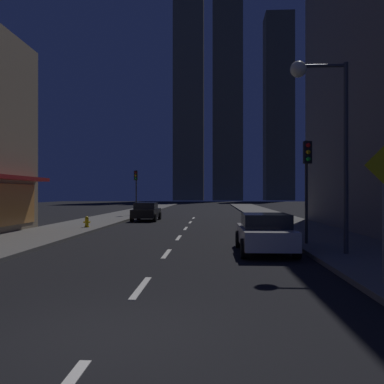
{
  "coord_description": "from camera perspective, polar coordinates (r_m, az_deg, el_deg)",
  "views": [
    {
      "loc": [
        1.66,
        -6.1,
        2.21
      ],
      "look_at": [
        0.0,
        26.54,
        2.29
      ],
      "focal_mm": 37.61,
      "sensor_mm": 36.0,
      "label": 1
    }
  ],
  "objects": [
    {
      "name": "skyscraper_distant_mid",
      "position": [
        124.05,
        5.04,
        14.17
      ],
      "size": [
        8.84,
        6.57,
        65.78
      ],
      "primitive_type": "cube",
      "color": "brown",
      "rests_on": "ground"
    },
    {
      "name": "ground_plane",
      "position": [
        38.2,
        0.42,
        -3.54
      ],
      "size": [
        78.0,
        136.0,
        0.1
      ],
      "primitive_type": "cube",
      "color": "black"
    },
    {
      "name": "sidewalk_left",
      "position": [
        39.13,
        -9.9,
        -3.27
      ],
      "size": [
        4.0,
        76.0,
        0.15
      ],
      "primitive_type": "cube",
      "color": "#605E59",
      "rests_on": "ground"
    },
    {
      "name": "skyscraper_distant_tall",
      "position": [
        124.28,
        -0.46,
        14.62
      ],
      "size": [
        8.86,
        8.36,
        67.77
      ],
      "primitive_type": "cube",
      "color": "#635E4A",
      "rests_on": "ground"
    },
    {
      "name": "pedestrian_crossing_sign",
      "position": [
        10.21,
        25.6,
        -1.21
      ],
      "size": [
        0.91,
        0.08,
        3.15
      ],
      "color": "slate",
      "rests_on": "sidewalk_right"
    },
    {
      "name": "fire_hydrant_far_left",
      "position": [
        25.07,
        -14.69,
        -4.15
      ],
      "size": [
        0.42,
        0.3,
        0.65
      ],
      "color": "gold",
      "rests_on": "sidewalk_left"
    },
    {
      "name": "lane_marking_center",
      "position": [
        19.89,
        -1.91,
        -6.5
      ],
      "size": [
        0.16,
        33.4,
        0.01
      ],
      "color": "silver",
      "rests_on": "ground"
    },
    {
      "name": "traffic_light_far_left",
      "position": [
        37.98,
        -7.96,
        1.34
      ],
      "size": [
        0.32,
        0.48,
        4.2
      ],
      "color": "#2D2D2D",
      "rests_on": "sidewalk_left"
    },
    {
      "name": "car_parked_far",
      "position": [
        32.19,
        -6.5,
        -2.76
      ],
      "size": [
        1.98,
        4.24,
        1.45
      ],
      "color": "black",
      "rests_on": "ground"
    },
    {
      "name": "car_parked_near",
      "position": [
        15.13,
        10.31,
        -5.71
      ],
      "size": [
        1.98,
        4.24,
        1.45
      ],
      "color": "silver",
      "rests_on": "ground"
    },
    {
      "name": "street_lamp_right",
      "position": [
        14.66,
        17.88,
        11.1
      ],
      "size": [
        1.96,
        0.56,
        6.58
      ],
      "color": "#38383D",
      "rests_on": "sidewalk_right"
    },
    {
      "name": "sidewalk_right",
      "position": [
        38.53,
        10.89,
        -3.32
      ],
      "size": [
        4.0,
        76.0,
        0.15
      ],
      "primitive_type": "cube",
      "color": "#605E59",
      "rests_on": "ground"
    },
    {
      "name": "traffic_light_near_right",
      "position": [
        16.96,
        16.01,
        3.19
      ],
      "size": [
        0.32,
        0.48,
        4.2
      ],
      "color": "#2D2D2D",
      "rests_on": "sidewalk_right"
    },
    {
      "name": "skyscraper_distant_short",
      "position": [
        127.68,
        12.16,
        11.59
      ],
      "size": [
        8.47,
        7.91,
        56.33
      ],
      "primitive_type": "cube",
      "color": "#4F4B3B",
      "rests_on": "ground"
    }
  ]
}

